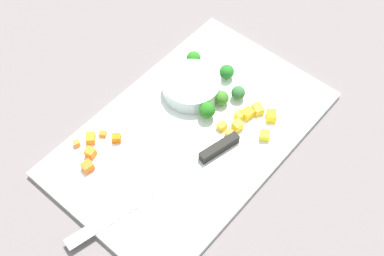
{
  "coord_description": "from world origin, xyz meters",
  "views": [
    {
      "loc": [
        -0.38,
        -0.33,
        0.75
      ],
      "look_at": [
        0.0,
        0.0,
        0.02
      ],
      "focal_mm": 47.5,
      "sensor_mm": 36.0,
      "label": 1
    }
  ],
  "objects": [
    {
      "name": "ground_plane",
      "position": [
        0.0,
        0.0,
        0.0
      ],
      "size": [
        4.0,
        4.0,
        0.0
      ],
      "primitive_type": "plane",
      "color": "slate"
    },
    {
      "name": "cutting_board",
      "position": [
        0.0,
        0.0,
        0.01
      ],
      "size": [
        0.49,
        0.31,
        0.01
      ],
      "primitive_type": "cube",
      "color": "white",
      "rests_on": "ground_plane"
    },
    {
      "name": "prep_bowl",
      "position": [
        0.07,
        0.06,
        0.03
      ],
      "size": [
        0.11,
        0.11,
        0.03
      ],
      "primitive_type": "cylinder",
      "color": "#B0BFBA",
      "rests_on": "cutting_board"
    },
    {
      "name": "chef_knife",
      "position": [
        -0.07,
        -0.05,
        0.02
      ],
      "size": [
        0.33,
        0.09,
        0.02
      ],
      "rotation": [
        0.0,
        0.0,
        2.91
      ],
      "color": "silver",
      "rests_on": "cutting_board"
    },
    {
      "name": "carrot_dice_0",
      "position": [
        -0.11,
        0.11,
        0.02
      ],
      "size": [
        0.01,
        0.02,
        0.01
      ],
      "primitive_type": "cube",
      "rotation": [
        0.0,
        0.0,
        2.13
      ],
      "color": "orange",
      "rests_on": "cutting_board"
    },
    {
      "name": "carrot_dice_1",
      "position": [
        -0.13,
        0.12,
        0.02
      ],
      "size": [
        0.02,
        0.02,
        0.01
      ],
      "primitive_type": "cube",
      "rotation": [
        0.0,
        0.0,
        0.79
      ],
      "color": "orange",
      "rests_on": "cutting_board"
    },
    {
      "name": "carrot_dice_2",
      "position": [
        -0.15,
        0.1,
        0.02
      ],
      "size": [
        0.02,
        0.02,
        0.02
      ],
      "primitive_type": "cube",
      "rotation": [
        0.0,
        0.0,
        1.79
      ],
      "color": "orange",
      "rests_on": "cutting_board"
    },
    {
      "name": "carrot_dice_3",
      "position": [
        -0.17,
        0.08,
        0.02
      ],
      "size": [
        0.02,
        0.02,
        0.02
      ],
      "primitive_type": "cube",
      "rotation": [
        0.0,
        0.0,
        2.97
      ],
      "color": "orange",
      "rests_on": "cutting_board"
    },
    {
      "name": "carrot_dice_4",
      "position": [
        -0.15,
        0.13,
        0.02
      ],
      "size": [
        0.01,
        0.01,
        0.01
      ],
      "primitive_type": "cube",
      "rotation": [
        0.0,
        0.0,
        1.22
      ],
      "color": "orange",
      "rests_on": "cutting_board"
    },
    {
      "name": "carrot_dice_5",
      "position": [
        -0.1,
        0.09,
        0.02
      ],
      "size": [
        0.02,
        0.02,
        0.01
      ],
      "primitive_type": "cube",
      "rotation": [
        0.0,
        0.0,
        0.76
      ],
      "color": "orange",
      "rests_on": "cutting_board"
    },
    {
      "name": "pepper_dice_0",
      "position": [
        0.11,
        -0.09,
        0.02
      ],
      "size": [
        0.03,
        0.03,
        0.02
      ],
      "primitive_type": "cube",
      "rotation": [
        0.0,
        0.0,
        2.24
      ],
      "color": "yellow",
      "rests_on": "cutting_board"
    },
    {
      "name": "pepper_dice_1",
      "position": [
        0.03,
        -0.06,
        0.02
      ],
      "size": [
        0.01,
        0.02,
        0.01
      ],
      "primitive_type": "cube",
      "rotation": [
        0.0,
        0.0,
        2.97
      ],
      "color": "yellow",
      "rests_on": "cutting_board"
    },
    {
      "name": "pepper_dice_2",
      "position": [
        0.09,
        -0.05,
        0.02
      ],
      "size": [
        0.02,
        0.02,
        0.02
      ],
      "primitive_type": "cube",
      "rotation": [
        0.0,
        0.0,
        1.42
      ],
      "color": "yellow",
      "rests_on": "cutting_board"
    },
    {
      "name": "pepper_dice_3",
      "position": [
        0.11,
        -0.06,
        0.02
      ],
      "size": [
        0.02,
        0.03,
        0.01
      ],
      "primitive_type": "cube",
      "rotation": [
        0.0,
        0.0,
        2.66
      ],
      "color": "yellow",
      "rests_on": "cutting_board"
    },
    {
      "name": "pepper_dice_4",
      "position": [
        0.06,
        -0.06,
        0.02
      ],
      "size": [
        0.02,
        0.02,
        0.02
      ],
      "primitive_type": "cube",
      "rotation": [
        0.0,
        0.0,
        2.93
      ],
      "color": "yellow",
      "rests_on": "cutting_board"
    },
    {
      "name": "pepper_dice_5",
      "position": [
        0.07,
        -0.1,
        0.02
      ],
      "size": [
        0.02,
        0.02,
        0.01
      ],
      "primitive_type": "cube",
      "rotation": [
        0.0,
        0.0,
        2.17
      ],
      "color": "yellow",
      "rests_on": "cutting_board"
    },
    {
      "name": "pepper_dice_6",
      "position": [
        0.04,
        -0.04,
        0.02
      ],
      "size": [
        0.02,
        0.02,
        0.01
      ],
      "primitive_type": "cube",
      "rotation": [
        0.0,
        0.0,
        1.41
      ],
      "color": "yellow",
      "rests_on": "cutting_board"
    },
    {
      "name": "pepper_dice_7",
      "position": [
        0.08,
        -0.04,
        0.02
      ],
      "size": [
        0.02,
        0.02,
        0.01
      ],
      "primitive_type": "cube",
      "rotation": [
        0.0,
        0.0,
        1.49
      ],
      "color": "yellow",
      "rests_on": "cutting_board"
    },
    {
      "name": "broccoli_floret_0",
      "position": [
        0.08,
        -0.0,
        0.03
      ],
      "size": [
        0.03,
        0.03,
        0.03
      ],
      "color": "#82AF6C",
      "rests_on": "cutting_board"
    },
    {
      "name": "broccoli_floret_1",
      "position": [
        0.14,
        0.03,
        0.03
      ],
      "size": [
        0.03,
        0.03,
        0.03
      ],
      "color": "#85C25D",
      "rests_on": "cutting_board"
    },
    {
      "name": "broccoli_floret_2",
      "position": [
        0.04,
        -0.0,
        0.03
      ],
      "size": [
        0.03,
        0.03,
        0.04
      ],
      "color": "#82B458",
      "rests_on": "cutting_board"
    },
    {
      "name": "broccoli_floret_3",
      "position": [
        0.12,
        0.1,
        0.03
      ],
      "size": [
        0.03,
        0.03,
        0.03
      ],
      "color": "#81AD57",
      "rests_on": "cutting_board"
    },
    {
      "name": "broccoli_floret_4",
      "position": [
        0.11,
        -0.02,
        0.03
      ],
      "size": [
        0.03,
        0.03,
        0.03
      ],
      "color": "#90B16B",
      "rests_on": "cutting_board"
    }
  ]
}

